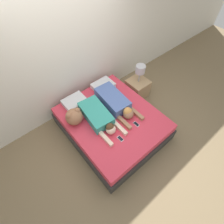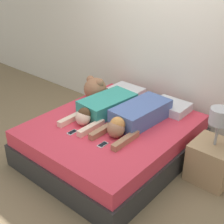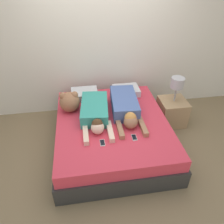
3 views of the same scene
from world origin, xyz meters
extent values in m
plane|color=#7F6B4C|center=(0.00, 0.00, 0.00)|extent=(12.00, 12.00, 0.00)
cube|color=silver|center=(0.00, 1.13, 1.30)|extent=(12.00, 0.06, 2.60)
cube|color=#2D2D2D|center=(0.00, 0.00, 0.14)|extent=(1.70, 1.97, 0.29)
cube|color=#DB384C|center=(0.00, 0.00, 0.38)|extent=(1.64, 1.91, 0.19)
cube|color=silver|center=(-0.37, 0.74, 0.54)|extent=(0.45, 0.36, 0.11)
cube|color=silver|center=(0.37, 0.74, 0.54)|extent=(0.45, 0.36, 0.11)
cube|color=teal|center=(-0.24, 0.19, 0.58)|extent=(0.47, 0.76, 0.20)
sphere|color=beige|center=(-0.24, -0.25, 0.57)|extent=(0.18, 0.18, 0.18)
sphere|color=#4C331E|center=(-0.24, -0.23, 0.61)|extent=(0.16, 0.16, 0.16)
cube|color=beige|center=(-0.41, -0.29, 0.51)|extent=(0.07, 0.40, 0.07)
cube|color=beige|center=(-0.07, -0.29, 0.51)|extent=(0.07, 0.40, 0.07)
cube|color=#4C66A5|center=(0.23, 0.27, 0.59)|extent=(0.44, 0.79, 0.22)
sphere|color=#A37051|center=(0.23, -0.21, 0.58)|extent=(0.20, 0.20, 0.20)
sphere|color=#D18C47|center=(0.23, -0.18, 0.63)|extent=(0.17, 0.17, 0.17)
cube|color=#A37051|center=(0.07, -0.24, 0.51)|extent=(0.07, 0.42, 0.07)
cube|color=#A37051|center=(0.40, -0.24, 0.51)|extent=(0.07, 0.42, 0.07)
cube|color=silver|center=(-0.20, -0.47, 0.48)|extent=(0.06, 0.12, 0.01)
cube|color=black|center=(-0.20, -0.47, 0.49)|extent=(0.05, 0.11, 0.00)
cube|color=silver|center=(0.24, -0.43, 0.48)|extent=(0.06, 0.12, 0.01)
cube|color=black|center=(0.24, -0.43, 0.49)|extent=(0.05, 0.11, 0.00)
sphere|color=#996647|center=(-0.61, 0.36, 0.64)|extent=(0.32, 0.32, 0.32)
sphere|color=#996647|center=(-0.70, 0.36, 0.76)|extent=(0.11, 0.11, 0.11)
sphere|color=#996647|center=(-0.53, 0.36, 0.76)|extent=(0.11, 0.11, 0.11)
cube|color=tan|center=(1.14, 0.40, 0.23)|extent=(0.45, 0.45, 0.46)
cylinder|color=#999999|center=(1.14, 0.40, 0.59)|extent=(0.03, 0.03, 0.26)
cylinder|color=#B2B2B7|center=(1.14, 0.40, 0.81)|extent=(0.22, 0.22, 0.17)
camera|label=1|loc=(-1.30, -1.54, 3.23)|focal=28.00mm
camera|label=2|loc=(2.14, -2.50, 2.36)|focal=50.00mm
camera|label=3|loc=(-0.40, -2.56, 2.48)|focal=35.00mm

